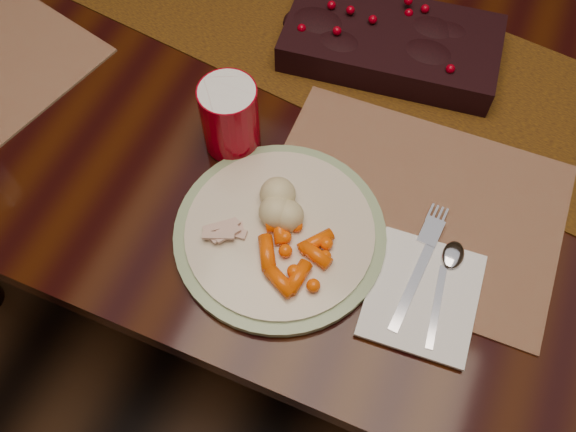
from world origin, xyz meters
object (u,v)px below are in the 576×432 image
at_px(placemat_main, 412,205).
at_px(turkey_shreds, 220,232).
at_px(dinner_plate, 280,233).
at_px(red_cup, 230,117).
at_px(dining_table, 351,204).
at_px(napkin, 423,295).
at_px(mashed_potatoes, 280,199).
at_px(baby_carrots, 285,253).
at_px(centerpiece, 392,39).

xyz_separation_m(placemat_main, turkey_shreds, (-0.22, -0.15, 0.02)).
relative_size(dinner_plate, red_cup, 2.55).
xyz_separation_m(dining_table, dinner_plate, (-0.03, -0.31, 0.39)).
bearing_deg(napkin, placemat_main, 108.76).
xyz_separation_m(dining_table, placemat_main, (0.12, -0.19, 0.38)).
distance_m(dinner_plate, turkey_shreds, 0.08).
distance_m(dinner_plate, mashed_potatoes, 0.05).
bearing_deg(baby_carrots, turkey_shreds, -177.67).
relative_size(dining_table, napkin, 11.20).
xyz_separation_m(napkin, red_cup, (-0.33, 0.13, 0.05)).
distance_m(dining_table, dinner_plate, 0.49).
relative_size(dinner_plate, turkey_shreds, 4.60).
distance_m(dinner_plate, napkin, 0.20).
distance_m(placemat_main, dinner_plate, 0.19).
xyz_separation_m(mashed_potatoes, red_cup, (-0.11, 0.09, 0.02)).
xyz_separation_m(baby_carrots, turkey_shreds, (-0.09, -0.00, -0.00)).
xyz_separation_m(placemat_main, dinner_plate, (-0.15, -0.12, 0.01)).
distance_m(placemat_main, napkin, 0.14).
relative_size(centerpiece, dinner_plate, 1.17).
distance_m(dining_table, red_cup, 0.50).
xyz_separation_m(baby_carrots, napkin, (0.18, 0.02, -0.02)).
bearing_deg(mashed_potatoes, centerpiece, 82.38).
bearing_deg(turkey_shreds, dining_table, 73.77).
bearing_deg(red_cup, placemat_main, -0.16).
xyz_separation_m(dinner_plate, napkin, (0.20, -0.01, -0.01)).
distance_m(dining_table, baby_carrots, 0.53).
distance_m(dining_table, mashed_potatoes, 0.50).
bearing_deg(baby_carrots, dining_table, 88.89).
bearing_deg(baby_carrots, red_cup, 134.54).
distance_m(centerpiece, red_cup, 0.30).
bearing_deg(mashed_potatoes, baby_carrots, -61.84).
distance_m(centerpiece, placemat_main, 0.29).
height_order(turkey_shreds, napkin, turkey_shreds).
bearing_deg(turkey_shreds, mashed_potatoes, 49.69).
bearing_deg(dining_table, napkin, -60.73).
bearing_deg(mashed_potatoes, turkey_shreds, -130.31).
relative_size(mashed_potatoes, red_cup, 0.77).
distance_m(placemat_main, baby_carrots, 0.20).
height_order(baby_carrots, turkey_shreds, baby_carrots).
height_order(centerpiece, baby_carrots, centerpiece).
distance_m(placemat_main, mashed_potatoes, 0.19).
xyz_separation_m(centerpiece, turkey_shreds, (-0.10, -0.41, -0.01)).
distance_m(baby_carrots, turkey_shreds, 0.09).
bearing_deg(centerpiece, red_cup, -121.84).
height_order(turkey_shreds, red_cup, red_cup).
bearing_deg(dining_table, placemat_main, -56.65).
height_order(placemat_main, dinner_plate, dinner_plate).
bearing_deg(napkin, red_cup, 155.23).
bearing_deg(napkin, dining_table, 115.48).
xyz_separation_m(baby_carrots, red_cup, (-0.15, 0.15, 0.03)).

